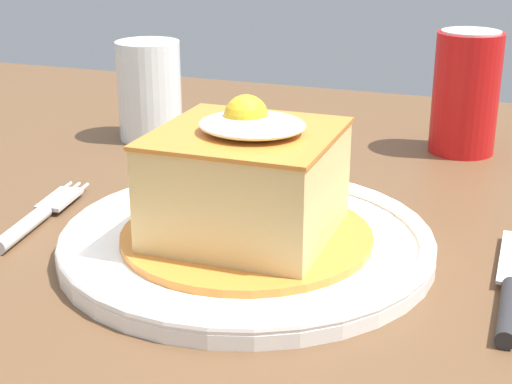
{
  "coord_description": "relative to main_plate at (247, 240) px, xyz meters",
  "views": [
    {
      "loc": [
        0.22,
        -0.55,
        0.99
      ],
      "look_at": [
        0.04,
        -0.04,
        0.78
      ],
      "focal_mm": 54.79,
      "sensor_mm": 36.0,
      "label": 1
    }
  ],
  "objects": [
    {
      "name": "drinking_glass",
      "position": [
        -0.2,
        0.24,
        0.04
      ],
      "size": [
        0.07,
        0.07,
        0.1
      ],
      "color": "#3F2314",
      "rests_on": "dining_table"
    },
    {
      "name": "sandwich_meal",
      "position": [
        0.0,
        -0.0,
        0.04
      ],
      "size": [
        0.18,
        0.18,
        0.11
      ],
      "color": "orange",
      "rests_on": "main_plate"
    },
    {
      "name": "knife",
      "position": [
        0.19,
        -0.01,
        -0.0
      ],
      "size": [
        0.02,
        0.17,
        0.01
      ],
      "color": "#262628",
      "rests_on": "dining_table"
    },
    {
      "name": "dining_table",
      "position": [
        -0.04,
        0.06,
        -0.11
      ],
      "size": [
        1.4,
        0.95,
        0.74
      ],
      "color": "brown",
      "rests_on": "ground_plane"
    },
    {
      "name": "soda_can",
      "position": [
        0.12,
        0.31,
        0.05
      ],
      "size": [
        0.07,
        0.07,
        0.12
      ],
      "color": "red",
      "rests_on": "dining_table"
    },
    {
      "name": "main_plate",
      "position": [
        0.0,
        0.0,
        0.0
      ],
      "size": [
        0.27,
        0.27,
        0.02
      ],
      "color": "white",
      "rests_on": "dining_table"
    },
    {
      "name": "fork",
      "position": [
        -0.18,
        -0.01,
        -0.0
      ],
      "size": [
        0.03,
        0.14,
        0.01
      ],
      "color": "silver",
      "rests_on": "dining_table"
    }
  ]
}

